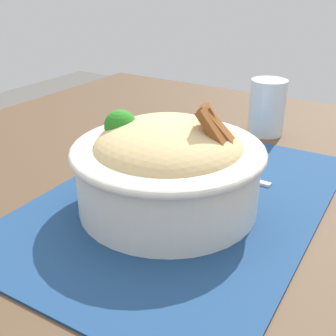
{
  "coord_description": "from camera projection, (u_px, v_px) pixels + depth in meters",
  "views": [
    {
      "loc": [
        -0.4,
        -0.24,
        1.02
      ],
      "look_at": [
        -0.02,
        -0.01,
        0.81
      ],
      "focal_mm": 45.93,
      "sensor_mm": 36.0,
      "label": 1
    }
  ],
  "objects": [
    {
      "name": "placemat",
      "position": [
        184.0,
        199.0,
        0.53
      ],
      "size": [
        0.47,
        0.33,
        0.0
      ],
      "primitive_type": "cube",
      "rotation": [
        0.0,
        0.0,
        0.03
      ],
      "color": "navy",
      "rests_on": "table"
    },
    {
      "name": "table",
      "position": [
        174.0,
        245.0,
        0.57
      ],
      "size": [
        1.04,
        0.98,
        0.75
      ],
      "color": "#4C3826",
      "rests_on": "ground_plane"
    },
    {
      "name": "bowl",
      "position": [
        168.0,
        165.0,
        0.49
      ],
      "size": [
        0.22,
        0.22,
        0.13
      ],
      "color": "silver",
      "rests_on": "placemat"
    },
    {
      "name": "drinking_glass",
      "position": [
        267.0,
        110.0,
        0.73
      ],
      "size": [
        0.06,
        0.06,
        0.09
      ],
      "color": "silver",
      "rests_on": "table"
    },
    {
      "name": "fork",
      "position": [
        219.0,
        172.0,
        0.6
      ],
      "size": [
        0.02,
        0.13,
        0.0
      ],
      "color": "#B8B8B8",
      "rests_on": "placemat"
    }
  ]
}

